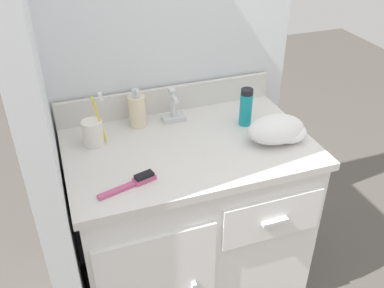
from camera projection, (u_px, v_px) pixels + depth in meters
The scene contains 11 objects.
ground_plane at pixel (190, 285), 1.99m from camera, with size 6.00×6.00×0.00m, color #4C4742.
wall_back at pixel (161, 32), 1.66m from camera, with size 1.08×0.08×2.20m, color silver.
wall_left at pixel (28, 84), 1.26m from camera, with size 0.08×0.65×2.20m, color silver.
vanity at pixel (190, 220), 1.77m from camera, with size 0.90×0.59×0.78m.
backsplash at pixel (168, 99), 1.76m from camera, with size 0.90×0.02×0.11m.
sink_faucet at pixel (173, 109), 1.70m from camera, with size 0.09×0.09×0.14m.
toothbrush_cup at pixel (93, 132), 1.55m from camera, with size 0.09×0.08×0.20m.
soap_dispenser at pixel (137, 110), 1.66m from camera, with size 0.07×0.07×0.16m.
shaving_cream_can at pixel (246, 107), 1.66m from camera, with size 0.05×0.05×0.15m.
hairbrush at pixel (135, 182), 1.37m from camera, with size 0.20×0.08×0.03m.
hand_towel at pixel (279, 130), 1.57m from camera, with size 0.22×0.15×0.10m.
Camera 1 is at (-0.43, -1.25, 1.63)m, focal length 40.00 mm.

